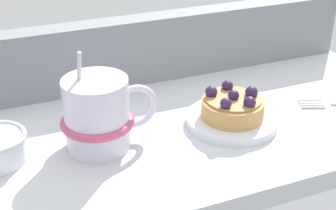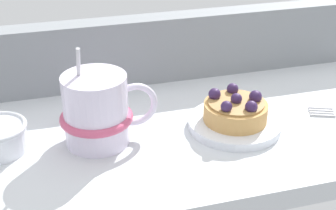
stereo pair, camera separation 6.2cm
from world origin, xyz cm
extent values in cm
cube|color=silver|center=(0.00, 0.00, -1.40)|extent=(71.29, 34.60, 2.81)
cube|color=gray|center=(0.00, 15.24, 5.21)|extent=(69.86, 4.11, 10.42)
cylinder|color=silver|center=(5.46, -2.96, 0.57)|extent=(12.49, 12.49, 1.14)
cylinder|color=silver|center=(5.46, -2.96, 0.29)|extent=(6.87, 6.87, 0.57)
cylinder|color=tan|center=(5.46, -2.96, 2.37)|extent=(8.49, 8.49, 2.46)
cylinder|color=#A37942|center=(5.46, -2.96, 3.76)|extent=(7.47, 7.47, 0.30)
sphere|color=#331E47|center=(5.46, -2.96, 4.32)|extent=(1.51, 1.51, 1.51)
sphere|color=#331E47|center=(8.10, -3.16, 4.36)|extent=(1.73, 1.73, 1.73)
sphere|color=#331E47|center=(6.16, 0.02, 4.28)|extent=(1.60, 1.60, 1.60)
sphere|color=#331E47|center=(3.16, -0.96, 4.35)|extent=(1.66, 1.66, 1.66)
sphere|color=#331E47|center=(3.31, -4.79, 4.42)|extent=(1.50, 1.50, 1.50)
sphere|color=#331E47|center=(6.43, -5.50, 4.27)|extent=(1.64, 1.64, 1.64)
cylinder|color=silver|center=(-12.78, -1.44, 4.59)|extent=(8.08, 8.08, 9.19)
torus|color=#C64C70|center=(-12.78, -1.44, 3.53)|extent=(9.22, 9.22, 1.10)
torus|color=silver|center=(-7.84, -1.44, 4.59)|extent=(5.99, 0.85, 5.99)
cylinder|color=#B7B7BC|center=(-14.39, -0.83, 9.97)|extent=(0.66, 2.41, 6.31)
cube|color=#B7B7BC|center=(22.21, -3.99, 0.30)|extent=(1.32, 0.98, 0.60)
cube|color=#B7B7BC|center=(19.40, -1.63, 0.30)|extent=(3.32, 1.56, 0.60)
cube|color=#B7B7BC|center=(19.12, -2.31, 0.30)|extent=(3.32, 1.56, 0.60)
cube|color=#B7B7BC|center=(18.84, -2.99, 0.30)|extent=(3.32, 1.56, 0.60)
cube|color=#B7B7BC|center=(18.56, -3.67, 0.30)|extent=(3.32, 1.56, 0.60)
camera|label=1|loc=(-24.77, -53.19, 33.56)|focal=52.27mm
camera|label=2|loc=(-18.89, -55.25, 33.56)|focal=52.27mm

